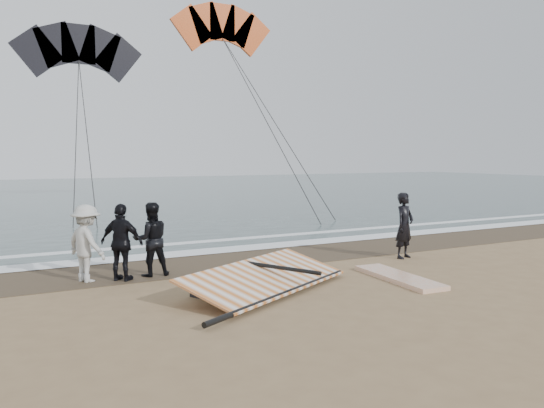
% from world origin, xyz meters
% --- Properties ---
extents(ground, '(120.00, 120.00, 0.00)m').
position_xyz_m(ground, '(0.00, 0.00, 0.00)').
color(ground, '#8C704C').
rests_on(ground, ground).
extents(sea, '(120.00, 54.00, 0.02)m').
position_xyz_m(sea, '(0.00, 33.00, 0.01)').
color(sea, '#233838').
rests_on(sea, ground).
extents(wet_sand, '(120.00, 2.80, 0.01)m').
position_xyz_m(wet_sand, '(0.00, 4.50, 0.01)').
color(wet_sand, '#4C3D2B').
rests_on(wet_sand, ground).
extents(foam_near, '(120.00, 0.90, 0.01)m').
position_xyz_m(foam_near, '(0.00, 5.90, 0.03)').
color(foam_near, white).
rests_on(foam_near, sea).
extents(foam_far, '(120.00, 0.45, 0.01)m').
position_xyz_m(foam_far, '(0.00, 7.60, 0.03)').
color(foam_far, white).
rests_on(foam_far, sea).
extents(man_main, '(0.75, 0.61, 1.78)m').
position_xyz_m(man_main, '(2.41, 2.60, 0.89)').
color(man_main, black).
rests_on(man_main, ground).
extents(board_white, '(0.88, 2.56, 0.10)m').
position_xyz_m(board_white, '(0.59, 0.73, 0.05)').
color(board_white, silver).
rests_on(board_white, ground).
extents(board_cream, '(1.66, 2.07, 0.09)m').
position_xyz_m(board_cream, '(-2.43, 2.74, 0.04)').
color(board_cream, beige).
rests_on(board_cream, ground).
extents(trio_cluster, '(2.36, 1.43, 1.72)m').
position_xyz_m(trio_cluster, '(-4.98, 3.64, 0.85)').
color(trio_cluster, black).
rests_on(trio_cluster, ground).
extents(sail_rig, '(4.23, 3.50, 0.51)m').
position_xyz_m(sail_rig, '(-2.55, 1.38, 0.20)').
color(sail_rig, black).
rests_on(sail_rig, ground).
extents(kite_red, '(6.39, 5.30, 13.89)m').
position_xyz_m(kite_red, '(4.16, 19.53, 9.59)').
color(kite_red, '#DA4F19').
rests_on(kite_red, ground).
extents(kite_dark, '(7.18, 4.51, 11.66)m').
position_xyz_m(kite_dark, '(-3.24, 20.97, 7.95)').
color(kite_dark, black).
rests_on(kite_dark, ground).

